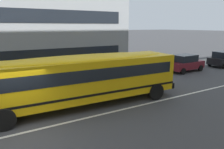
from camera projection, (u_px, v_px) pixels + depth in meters
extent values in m
plane|color=#424244|center=(22.00, 133.00, 8.40)|extent=(400.00, 400.00, 0.00)
cube|color=gray|center=(10.00, 87.00, 14.72)|extent=(120.00, 3.00, 0.01)
cube|color=silver|center=(22.00, 133.00, 8.40)|extent=(110.00, 0.16, 0.01)
cube|color=yellow|center=(85.00, 78.00, 11.16)|extent=(10.78, 2.83, 2.14)
cube|color=black|center=(160.00, 81.00, 13.81)|extent=(0.28, 2.44, 0.35)
cube|color=black|center=(84.00, 71.00, 11.07)|extent=(10.14, 2.84, 0.62)
cube|color=black|center=(85.00, 89.00, 11.31)|extent=(10.80, 2.86, 0.12)
ellipsoid|color=yellow|center=(84.00, 59.00, 10.91)|extent=(10.35, 2.62, 0.35)
cylinder|color=red|center=(15.00, 81.00, 10.85)|extent=(0.44, 0.44, 0.03)
cylinder|color=black|center=(4.00, 120.00, 8.53)|extent=(0.98, 0.31, 0.97)
cylinder|color=black|center=(4.00, 101.00, 10.63)|extent=(0.98, 0.31, 0.97)
cylinder|color=black|center=(156.00, 92.00, 12.19)|extent=(0.98, 0.31, 0.97)
cylinder|color=black|center=(134.00, 82.00, 14.29)|extent=(0.98, 0.31, 0.97)
cube|color=maroon|center=(185.00, 65.00, 19.87)|extent=(3.99, 1.91, 0.70)
cube|color=black|center=(185.00, 58.00, 19.63)|extent=(2.28, 1.68, 0.64)
cylinder|color=black|center=(186.00, 65.00, 21.33)|extent=(0.61, 0.21, 0.60)
cylinder|color=black|center=(200.00, 68.00, 19.94)|extent=(0.61, 0.21, 0.60)
cylinder|color=black|center=(169.00, 68.00, 19.96)|extent=(0.61, 0.21, 0.60)
cylinder|color=black|center=(183.00, 71.00, 18.57)|extent=(0.61, 0.21, 0.60)
cylinder|color=black|center=(224.00, 61.00, 23.76)|extent=(0.60, 0.19, 0.60)
cylinder|color=black|center=(210.00, 63.00, 22.54)|extent=(0.60, 0.19, 0.60)
cube|color=gray|center=(38.00, 6.00, 21.17)|extent=(15.14, 11.44, 12.80)
cube|color=black|center=(55.00, 55.00, 17.36)|extent=(12.72, 0.04, 1.10)
cube|color=black|center=(53.00, 16.00, 16.61)|extent=(12.72, 0.04, 1.10)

